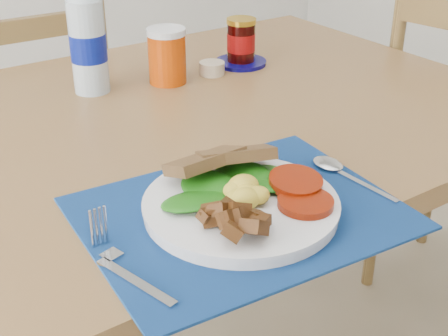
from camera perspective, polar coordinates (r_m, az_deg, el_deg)
name	(u,v)px	position (r m, az deg, el deg)	size (l,w,h in m)	color
table	(157,162)	(1.18, -6.18, 0.58)	(1.40, 0.90, 0.75)	brown
chair_far	(16,80)	(1.81, -18.49, 7.65)	(0.48, 0.46, 1.25)	brown
placemat	(241,213)	(0.85, 1.54, -4.13)	(0.42, 0.33, 0.00)	black
breakfast_plate	(239,202)	(0.84, 1.42, -3.17)	(0.26, 0.26, 0.06)	silver
fork	(120,264)	(0.76, -9.49, -8.69)	(0.04, 0.18, 0.00)	#B2B5BA
spoon	(340,172)	(0.96, 10.59, -0.34)	(0.04, 0.17, 0.00)	#B2B5BA
water_bottle	(88,39)	(1.27, -12.37, 11.46)	(0.07, 0.07, 0.25)	#ADBFCC
juice_glass	(167,57)	(1.31, -5.23, 10.04)	(0.08, 0.08, 0.11)	#BC3B05
ramekin	(212,68)	(1.37, -1.11, 9.11)	(0.05, 0.05, 0.03)	tan
jam_on_saucer	(241,44)	(1.42, 1.57, 11.24)	(0.12, 0.12, 0.10)	#07044D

